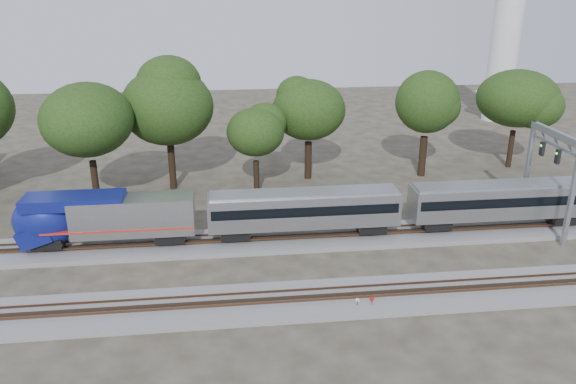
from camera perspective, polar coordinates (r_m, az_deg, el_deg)
The scene contains 14 objects.
ground at distance 43.13m, azimuth -1.82°, elevation -8.59°, with size 160.00×160.00×0.00m, color #383328.
track_far at distance 48.36m, azimuth -2.44°, elevation -4.94°, with size 160.00×5.00×0.73m.
track_near at distance 39.59m, azimuth -1.32°, elevation -11.14°, with size 160.00×5.00×0.73m.
train at distance 52.94m, azimuth 20.97°, elevation -0.71°, with size 84.54×2.91×4.29m.
switch_stand_red at distance 39.27m, azimuth 8.54°, elevation -10.94°, with size 0.31×0.07×0.99m.
switch_stand_white at distance 39.09m, azimuth 7.06°, elevation -11.09°, with size 0.28×0.13×0.93m.
switch_lever at distance 38.78m, azimuth 7.66°, elevation -12.18°, with size 0.50×0.30×0.30m, color #512D19.
signal_gantry at distance 53.79m, azimuth 25.23°, elevation 3.08°, with size 0.63×7.50×9.13m.
tree_2 at distance 56.55m, azimuth -19.72°, elevation 6.93°, with size 9.00×9.00×12.70m.
tree_3 at distance 59.80m, azimuth -12.14°, elevation 8.46°, with size 9.11×9.11×12.84m.
tree_4 at distance 57.48m, azimuth -3.32°, elevation 6.09°, with size 6.82×6.82×9.62m.
tree_5 at distance 62.06m, azimuth 2.12°, elevation 8.32°, with size 8.02×8.02×11.31m.
tree_6 at distance 64.71m, azimuth 13.97°, elevation 8.85°, with size 8.71×8.71×12.28m.
tree_7 at distance 71.24m, azimuth 22.30°, elevation 8.78°, with size 8.48×8.48×11.96m.
Camera 1 is at (-3.01, -37.56, 20.98)m, focal length 35.00 mm.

